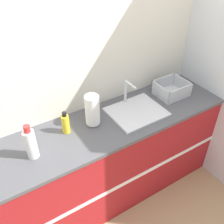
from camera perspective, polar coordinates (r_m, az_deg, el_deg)
ground_plane at (r=2.65m, az=-0.23°, el=-22.37°), size 12.00×12.00×0.00m
wall_back at (r=2.12m, az=-8.92°, el=8.91°), size 4.85×0.06×2.60m
wall_right at (r=2.62m, az=20.77°, el=12.64°), size 0.06×2.56×2.60m
counter_cabinet at (r=2.42m, az=-3.85°, el=-11.92°), size 2.48×0.59×0.92m
sink at (r=2.26m, az=5.24°, el=0.26°), size 0.46×0.39×0.24m
paper_towel_roll at (r=2.07m, az=-4.29°, el=0.37°), size 0.12×0.12×0.27m
dish_rack at (r=2.53m, az=12.74°, el=4.70°), size 0.28×0.25×0.13m
bottle_yellow at (r=2.04m, az=-10.09°, el=-2.47°), size 0.06×0.06×0.19m
bottle_white_spray at (r=1.88m, az=-17.30°, el=-6.55°), size 0.08×0.08×0.28m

